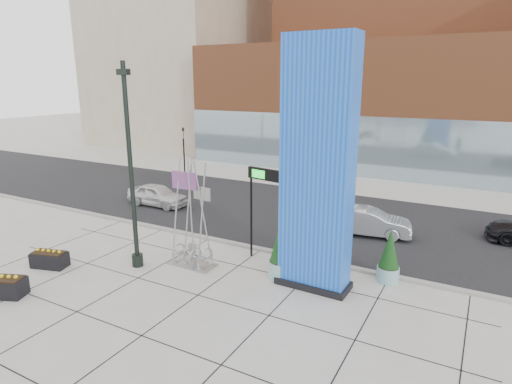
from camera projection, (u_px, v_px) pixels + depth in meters
The scene contains 19 objects.
ground at pixel (192, 279), 17.37m from camera, with size 160.00×160.00×0.00m, color #9E9991.
street_asphalt at pixel (292, 213), 25.86m from camera, with size 80.00×12.00×0.02m, color black.
curb_edge at pixel (242, 245), 20.75m from camera, with size 80.00×0.30×0.12m, color gray.
tower_podium at pixel (381, 107), 38.43m from camera, with size 34.00×10.00×11.00m, color #9A502C.
tower_glass_front at pixel (364, 147), 35.12m from camera, with size 34.00×0.60×5.00m, color #8CA5B2.
building_beige_left at pixel (184, 5), 53.97m from camera, with size 18.00×20.00×34.00m, color gray.
blue_pylon at pixel (317, 173), 15.64m from camera, with size 2.86×1.33×9.41m.
lamp_post at pixel (132, 188), 17.72m from camera, with size 0.54×0.47×8.56m.
public_art_sculpture at pixel (192, 238), 18.37m from camera, with size 2.10×1.10×4.70m.
concrete_bollard at pixel (192, 249), 19.69m from camera, with size 0.32×0.32×0.62m, color gray.
overhead_street_sign at pixel (265, 182), 18.45m from camera, with size 1.96×0.54×4.18m.
round_planter_east at pixel (389, 257), 16.92m from camera, with size 0.88×0.88×2.19m.
round_planter_mid at pixel (318, 244), 18.31m from camera, with size 0.88×0.88×2.20m.
round_planter_west at pixel (282, 249), 17.12m from camera, with size 1.07×1.07×2.68m.
box_planter_north at pixel (49, 259), 18.41m from camera, with size 1.63×1.12×0.82m.
box_planter_south at pixel (3, 286), 15.93m from camera, with size 1.76×1.33×0.87m.
car_white_west at pixel (157, 195), 27.34m from camera, with size 1.64×4.07×1.39m, color silver.
car_silver_mid at pixel (368, 222), 22.12m from camera, with size 1.50×4.29×1.41m, color #9EA1A5.
traffic_signal at pixel (184, 150), 35.08m from camera, with size 0.15×0.18×4.10m.
Camera 1 is at (9.89, -12.72, 7.83)m, focal length 30.00 mm.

